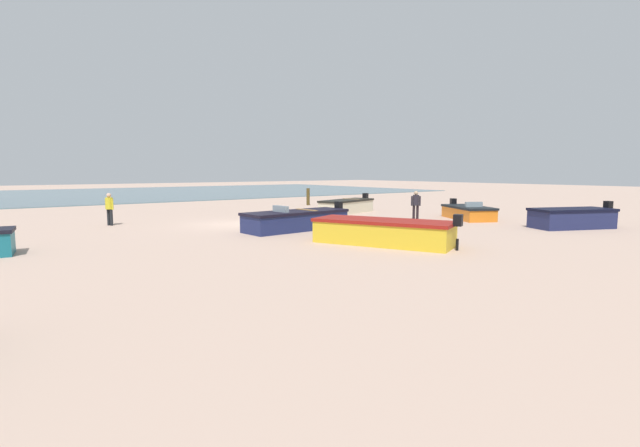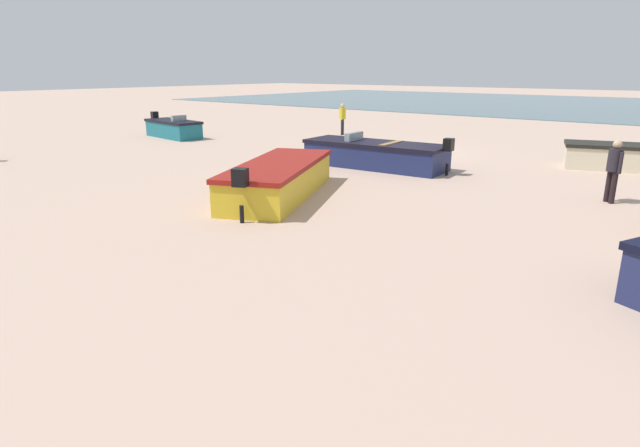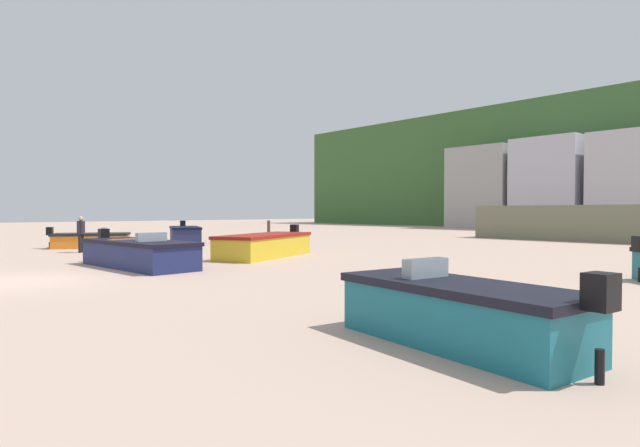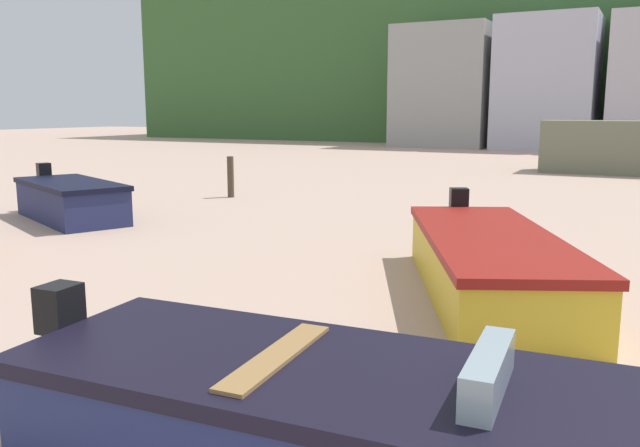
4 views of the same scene
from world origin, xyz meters
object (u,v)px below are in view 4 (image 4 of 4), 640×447
at_px(boat_navy_0, 71,200).
at_px(boat_navy_3, 356,430).
at_px(mooring_post_near_water, 231,177).
at_px(boat_yellow_4, 488,264).

height_order(boat_navy_0, boat_navy_3, boat_navy_0).
xyz_separation_m(boat_navy_0, mooring_post_near_water, (1.03, 5.25, 0.15)).
bearing_deg(boat_navy_3, mooring_post_near_water, -145.79).
bearing_deg(mooring_post_near_water, boat_yellow_4, -37.05).
relative_size(boat_navy_3, boat_yellow_4, 1.00).
height_order(boat_navy_0, boat_yellow_4, boat_navy_0).
xyz_separation_m(boat_navy_0, boat_yellow_4, (10.57, -1.95, -0.01)).
bearing_deg(boat_navy_0, boat_yellow_4, 103.12).
distance_m(boat_yellow_4, mooring_post_near_water, 11.96).
bearing_deg(mooring_post_near_water, boat_navy_3, -51.82).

